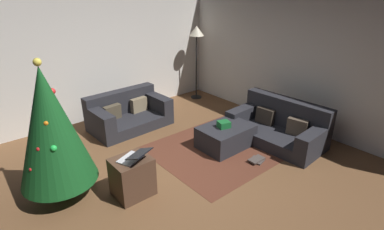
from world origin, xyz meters
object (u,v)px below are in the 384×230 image
gift_box (224,124)px  christmas_tree (50,127)px  book_stack (257,160)px  corner_lamp (197,37)px  ottoman (226,136)px  couch_right (279,126)px  couch_left (127,113)px  tv_remote (223,123)px  laptop (134,157)px  side_table (132,177)px

gift_box → christmas_tree: (-2.71, 0.50, 0.61)m
book_stack → corner_lamp: (1.28, 3.04, 1.54)m
ottoman → book_stack: bearing=-88.2°
couch_right → gift_box: (-1.01, 0.48, 0.18)m
christmas_tree → book_stack: size_ratio=6.83×
couch_left → christmas_tree: christmas_tree is taller
book_stack → couch_left: bearing=109.8°
ottoman → tv_remote: tv_remote is taller
couch_right → christmas_tree: bearing=72.2°
tv_remote → corner_lamp: corner_lamp is taller
gift_box → book_stack: (0.08, -0.72, -0.43)m
gift_box → laptop: size_ratio=0.42×
laptop → ottoman: bearing=5.3°
tv_remote → laptop: laptop is taller
couch_right → gift_box: 1.13m
couch_left → gift_box: size_ratio=7.91×
side_table → book_stack: (2.03, -0.59, -0.26)m
corner_lamp → tv_remote: bearing=-119.7°
couch_right → side_table: 2.97m
book_stack → corner_lamp: size_ratio=0.16×
gift_box → christmas_tree: christmas_tree is taller
side_table → book_stack: 2.12m
couch_left → gift_box: bearing=112.2°
ottoman → christmas_tree: bearing=169.7°
couch_right → laptop: size_ratio=3.65×
couch_right → laptop: (-2.93, 0.29, 0.34)m
couch_left → side_table: couch_left is taller
couch_left → book_stack: (0.95, -2.65, -0.25)m
christmas_tree → corner_lamp: christmas_tree is taller
gift_box → tv_remote: gift_box is taller
gift_box → couch_left: bearing=114.2°
couch_left → christmas_tree: bearing=35.9°
book_stack → christmas_tree: bearing=156.5°
christmas_tree → couch_left: bearing=38.0°
christmas_tree → book_stack: (2.79, -1.22, -1.03)m
side_table → tv_remote: bearing=7.5°
couch_left → book_stack: couch_left is taller
christmas_tree → laptop: bearing=-41.0°
christmas_tree → book_stack: bearing=-23.5°
ottoman → couch_left: bearing=115.6°
gift_box → corner_lamp: corner_lamp is taller
side_table → corner_lamp: corner_lamp is taller
gift_box → side_table: size_ratio=0.35×
couch_right → couch_left: bearing=34.8°
couch_left → gift_box: (0.87, -1.93, 0.18)m
christmas_tree → corner_lamp: bearing=24.1°
christmas_tree → side_table: christmas_tree is taller
side_table → book_stack: side_table is taller
couch_right → gift_box: couch_right is taller
ottoman → gift_box: gift_box is taller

